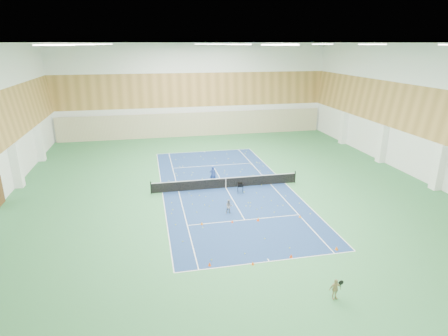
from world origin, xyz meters
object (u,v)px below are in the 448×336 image
at_px(child_court, 229,207).
at_px(child_apron, 335,289).
at_px(tennis_net, 226,182).
at_px(coach, 213,174).
at_px(ball_cart, 240,188).

xyz_separation_m(child_court, child_apron, (2.94, -10.61, 0.01)).
height_order(tennis_net, child_court, tennis_net).
distance_m(child_court, child_apron, 11.01).
height_order(coach, child_court, coach).
relative_size(tennis_net, child_apron, 11.57).
xyz_separation_m(coach, ball_cart, (1.83, -2.87, -0.36)).
bearing_deg(ball_cart, coach, 131.97).
bearing_deg(ball_cart, child_apron, -76.07).
distance_m(child_apron, ball_cart, 14.40).
relative_size(tennis_net, ball_cart, 14.79).
distance_m(child_court, ball_cart, 4.16).
bearing_deg(tennis_net, ball_cart, -54.22).
bearing_deg(child_apron, ball_cart, 88.61).
relative_size(tennis_net, child_court, 11.76).
bearing_deg(coach, tennis_net, 121.15).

